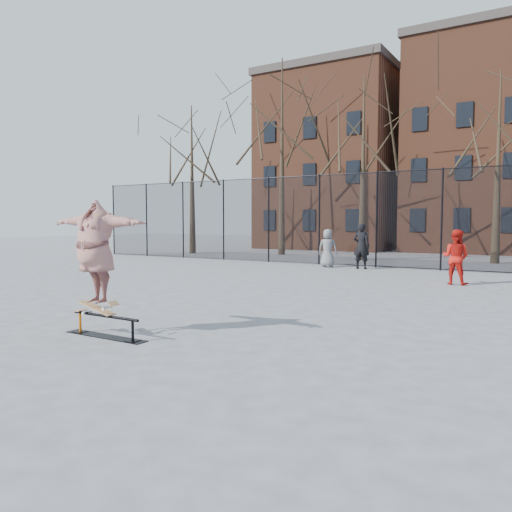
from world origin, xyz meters
The scene contains 10 objects.
ground centered at (0.00, 0.00, 0.00)m, with size 100.00×100.00×0.00m, color slate.
skate_rail centered at (-1.25, -1.69, 0.15)m, with size 1.70×0.26×0.37m.
skateboard centered at (-1.45, -1.69, 0.42)m, with size 0.80×0.19×0.10m, color #A67C42, non-canonical shape.
skater centered at (-1.45, -1.69, 1.33)m, with size 2.12×0.58×1.73m, color #3C388D.
bystander_grey centered at (-3.15, 12.00, 0.81)m, with size 0.79×0.51×1.61m, color slate.
bystander_black centered at (-1.68, 12.00, 0.93)m, with size 0.68×0.44×1.86m, color black.
bystander_red centered at (2.48, 8.71, 0.84)m, with size 0.82×0.64×1.68m, color #B71610.
fence centered at (-0.01, 13.00, 2.05)m, with size 34.03×0.07×4.00m.
tree_row centered at (-0.25, 17.15, 7.36)m, with size 33.66×7.46×10.67m.
rowhouses centered at (0.72, 26.00, 6.06)m, with size 29.00×7.00×13.00m.
Camera 1 is at (5.20, -7.39, 1.93)m, focal length 35.00 mm.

